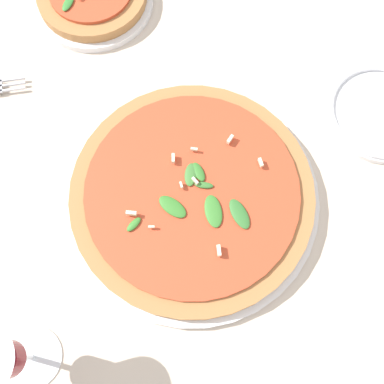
{
  "coord_description": "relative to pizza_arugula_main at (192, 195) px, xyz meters",
  "views": [
    {
      "loc": [
        -0.01,
        -0.17,
        0.62
      ],
      "look_at": [
        0.01,
        0.03,
        0.03
      ],
      "focal_mm": 42.0,
      "sensor_mm": 36.0,
      "label": 1
    }
  ],
  "objects": [
    {
      "name": "side_plate_white",
      "position": [
        0.3,
        0.11,
        -0.01
      ],
      "size": [
        0.17,
        0.17,
        0.02
      ],
      "color": "white",
      "rests_on": "ground_plane"
    },
    {
      "name": "ground_plane",
      "position": [
        -0.01,
        -0.03,
        -0.02
      ],
      "size": [
        6.0,
        6.0,
        0.0
      ],
      "primitive_type": "plane",
      "color": "beige"
    },
    {
      "name": "pizza_arugula_main",
      "position": [
        0.0,
        0.0,
        0.0
      ],
      "size": [
        0.36,
        0.36,
        0.05
      ],
      "color": "white",
      "rests_on": "ground_plane"
    }
  ]
}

